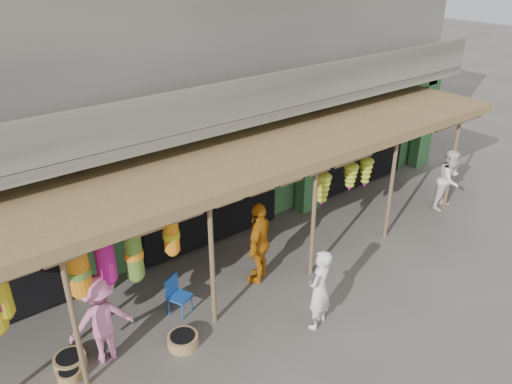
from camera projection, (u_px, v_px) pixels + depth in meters
ground at (269, 286)px, 10.50m from camera, size 80.00×80.00×0.00m
building at (148, 82)px, 12.43m from camera, size 16.40×6.80×7.00m
awning at (238, 163)px, 9.82m from camera, size 14.00×2.70×2.79m
blue_chair at (176, 293)px, 9.59m from camera, size 0.50×0.50×0.78m
basket_left at (70, 362)px, 8.45m from camera, size 0.72×0.72×0.23m
basket_mid at (183, 341)px, 8.91m from camera, size 0.63×0.63×0.22m
basket_right at (69, 374)px, 8.23m from camera, size 0.50×0.50×0.18m
person_front at (319, 290)px, 9.08m from camera, size 0.69×0.57×1.63m
person_right at (449, 179)px, 13.26m from camera, size 0.90×0.75×1.67m
person_vendor at (259, 242)px, 10.33m from camera, size 1.14×0.95×1.83m
person_shopper at (101, 319)px, 8.32m from camera, size 1.15×0.75×1.68m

